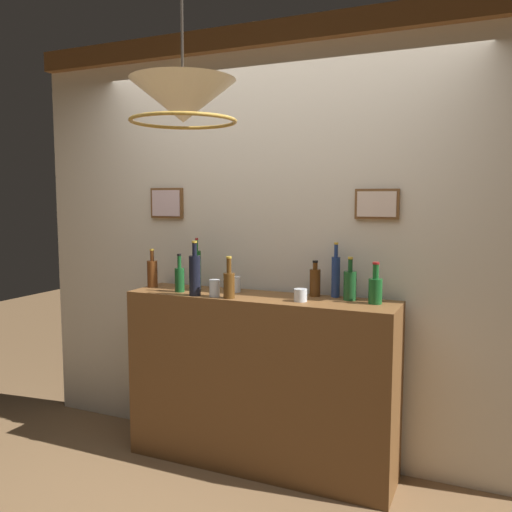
{
  "coord_description": "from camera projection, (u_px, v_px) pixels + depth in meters",
  "views": [
    {
      "loc": [
        1.29,
        -2.13,
        1.67
      ],
      "look_at": [
        0.0,
        0.77,
        1.33
      ],
      "focal_mm": 37.71,
      "sensor_mm": 36.0,
      "label": 1
    }
  ],
  "objects": [
    {
      "name": "liquor_bottle_rye",
      "position": [
        180.0,
        278.0,
        3.4
      ],
      "size": [
        0.06,
        0.06,
        0.24
      ],
      "color": "#174F22",
      "rests_on": "bar_shelf_unit"
    },
    {
      "name": "liquor_bottle_tequila",
      "position": [
        315.0,
        282.0,
        3.25
      ],
      "size": [
        0.07,
        0.07,
        0.22
      ],
      "color": "#5B3313",
      "rests_on": "bar_shelf_unit"
    },
    {
      "name": "liquor_bottle_scotch",
      "position": [
        195.0,
        274.0,
        3.27
      ],
      "size": [
        0.07,
        0.07,
        0.33
      ],
      "color": "black",
      "rests_on": "bar_shelf_unit"
    },
    {
      "name": "pendant_lamp",
      "position": [
        183.0,
        103.0,
        2.24
      ],
      "size": [
        0.45,
        0.45,
        0.58
      ],
      "color": "#EFE5C6"
    },
    {
      "name": "panelled_rear_partition",
      "position": [
        276.0,
        231.0,
        3.47
      ],
      "size": [
        3.63,
        0.15,
        2.75
      ],
      "color": "beige",
      "rests_on": "ground"
    },
    {
      "name": "liquor_bottle_brandy",
      "position": [
        152.0,
        273.0,
        3.59
      ],
      "size": [
        0.07,
        0.07,
        0.26
      ],
      "color": "brown",
      "rests_on": "bar_shelf_unit"
    },
    {
      "name": "glass_tumbler_highball",
      "position": [
        215.0,
        288.0,
        3.24
      ],
      "size": [
        0.06,
        0.06,
        0.1
      ],
      "color": "silver",
      "rests_on": "bar_shelf_unit"
    },
    {
      "name": "liquor_bottle_vodka",
      "position": [
        350.0,
        284.0,
        3.13
      ],
      "size": [
        0.08,
        0.08,
        0.25
      ],
      "color": "#1B5024",
      "rests_on": "bar_shelf_unit"
    },
    {
      "name": "liquor_bottle_whiskey",
      "position": [
        336.0,
        275.0,
        3.22
      ],
      "size": [
        0.05,
        0.05,
        0.33
      ],
      "color": "navy",
      "rests_on": "bar_shelf_unit"
    },
    {
      "name": "liquor_bottle_gin",
      "position": [
        229.0,
        283.0,
        3.19
      ],
      "size": [
        0.07,
        0.07,
        0.25
      ],
      "color": "#583615",
      "rests_on": "bar_shelf_unit"
    },
    {
      "name": "liquor_bottle_amaro",
      "position": [
        197.0,
        269.0,
        3.47
      ],
      "size": [
        0.05,
        0.05,
        0.34
      ],
      "color": "#195422",
      "rests_on": "bar_shelf_unit"
    },
    {
      "name": "glass_tumbler_rocks",
      "position": [
        300.0,
        295.0,
        3.09
      ],
      "size": [
        0.08,
        0.08,
        0.07
      ],
      "color": "silver",
      "rests_on": "bar_shelf_unit"
    },
    {
      "name": "bar_shelf_unit",
      "position": [
        259.0,
        382.0,
        3.32
      ],
      "size": [
        1.68,
        0.39,
        1.08
      ],
      "primitive_type": "cube",
      "color": "brown",
      "rests_on": "ground"
    },
    {
      "name": "liquor_bottle_bourbon",
      "position": [
        375.0,
        289.0,
        3.02
      ],
      "size": [
        0.08,
        0.08,
        0.24
      ],
      "color": "#195824",
      "rests_on": "bar_shelf_unit"
    },
    {
      "name": "glass_tumbler_shot",
      "position": [
        235.0,
        284.0,
        3.4
      ],
      "size": [
        0.07,
        0.07,
        0.1
      ],
      "color": "silver",
      "rests_on": "bar_shelf_unit"
    }
  ]
}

